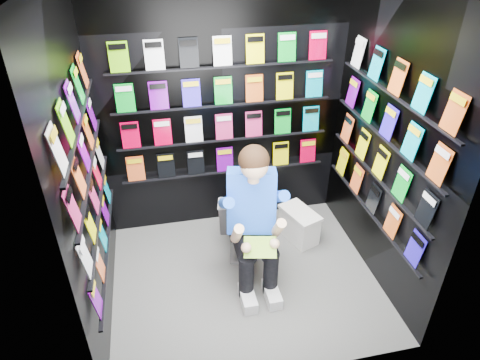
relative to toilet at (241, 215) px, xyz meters
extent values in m
plane|color=slate|center=(-0.07, -0.50, -0.37)|extent=(2.40, 2.40, 0.00)
cube|color=black|center=(-0.07, 0.50, 0.93)|extent=(2.40, 0.04, 2.60)
cube|color=black|center=(-0.07, -1.50, 0.93)|extent=(2.40, 0.04, 2.60)
cube|color=black|center=(-1.27, -0.50, 0.93)|extent=(0.04, 2.00, 2.60)
cube|color=black|center=(1.13, -0.50, 0.93)|extent=(0.04, 2.00, 2.60)
imported|color=white|center=(0.00, 0.00, 0.00)|extent=(0.57, 0.82, 0.73)
cube|color=white|center=(0.60, -0.02, -0.21)|extent=(0.35, 0.47, 0.31)
cube|color=white|center=(0.60, -0.02, -0.04)|extent=(0.38, 0.49, 0.03)
cube|color=green|center=(0.00, -0.73, 0.21)|extent=(0.29, 0.21, 0.11)
camera|label=1|loc=(-0.72, -3.31, 2.55)|focal=32.00mm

